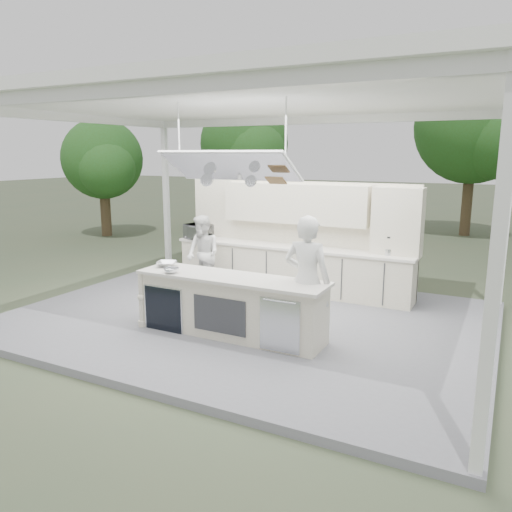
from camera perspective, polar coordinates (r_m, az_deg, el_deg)
The scene contains 12 objects.
ground at distance 8.88m, azimuth -1.00°, elevation -7.63°, with size 90.00×90.00×0.00m, color #424831.
stage_deck at distance 8.86m, azimuth -1.00°, elevation -7.26°, with size 8.00×6.00×0.12m, color slate.
tent at distance 8.40m, azimuth -1.12°, elevation 16.97°, with size 8.20×6.20×3.86m.
demo_island at distance 7.85m, azimuth -3.03°, elevation -5.67°, with size 3.10×0.79×0.95m.
back_counter at distance 10.36m, azimuth 3.97°, elevation -1.38°, with size 5.08×0.72×0.95m.
back_wall_unit at distance 10.22m, azimuth 6.82°, elevation 3.95°, with size 5.05×0.48×2.25m.
tree_cluster at distance 17.64m, azimuth 14.06°, elevation 12.50°, with size 19.55×9.40×5.85m.
head_chef at distance 7.40m, azimuth 5.83°, elevation -2.82°, with size 0.71×0.47×1.94m, color silver.
sous_chef at distance 10.23m, azimuth -6.08°, elevation 0.22°, with size 0.77×0.60×1.59m, color silver.
toaster_oven at distance 11.08m, azimuth -6.64°, elevation 2.77°, with size 0.59×0.40×0.33m, color silver.
bowl_large at distance 8.50m, azimuth -10.17°, elevation -0.90°, with size 0.34×0.34×0.08m, color silver.
bowl_small at distance 8.03m, azimuth -9.67°, elevation -1.64°, with size 0.25×0.25×0.08m, color silver.
Camera 1 is at (3.98, -7.37, 2.94)m, focal length 35.00 mm.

